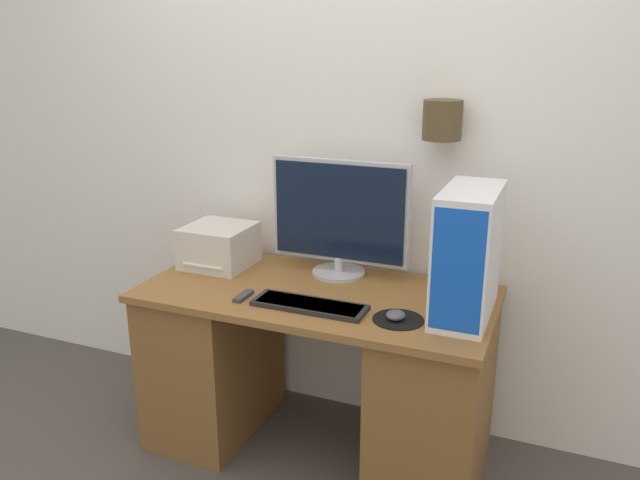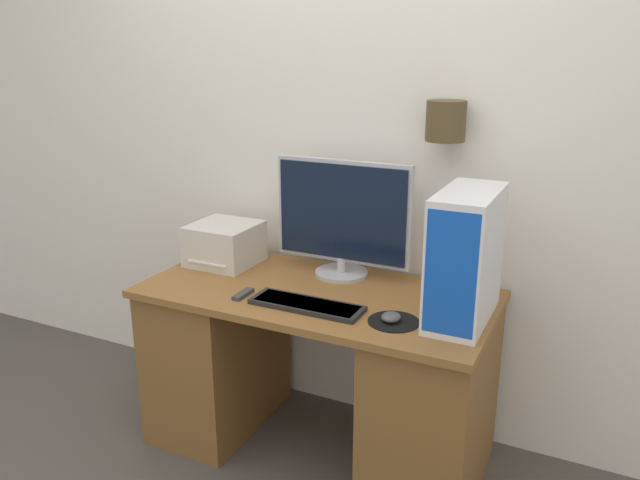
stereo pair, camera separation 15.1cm
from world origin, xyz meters
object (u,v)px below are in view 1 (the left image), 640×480
(printer, at_px, (219,246))
(remote_control, at_px, (243,296))
(keyboard, at_px, (309,305))
(computer_tower, at_px, (468,254))
(mouse, at_px, (396,315))
(monitor, at_px, (339,216))

(printer, relative_size, remote_control, 2.49)
(keyboard, bearing_deg, computer_tower, 15.79)
(keyboard, distance_m, remote_control, 0.28)
(keyboard, height_order, mouse, mouse)
(keyboard, relative_size, computer_tower, 0.93)
(monitor, bearing_deg, printer, -170.09)
(monitor, relative_size, printer, 2.08)
(monitor, distance_m, remote_control, 0.53)
(keyboard, bearing_deg, mouse, 2.11)
(remote_control, bearing_deg, computer_tower, 11.42)
(computer_tower, xyz_separation_m, remote_control, (-0.83, -0.17, -0.23))
(mouse, xyz_separation_m, printer, (-0.90, 0.28, 0.07))
(printer, xyz_separation_m, remote_control, (0.29, -0.30, -0.08))
(keyboard, xyz_separation_m, remote_control, (-0.28, -0.01, -0.00))
(monitor, xyz_separation_m, keyboard, (0.02, -0.38, -0.25))
(keyboard, distance_m, printer, 0.64)
(printer, bearing_deg, remote_control, -46.25)
(mouse, relative_size, remote_control, 0.66)
(mouse, bearing_deg, keyboard, -177.89)
(mouse, distance_m, printer, 0.94)
(remote_control, bearing_deg, mouse, 2.24)
(computer_tower, relative_size, remote_control, 4.09)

